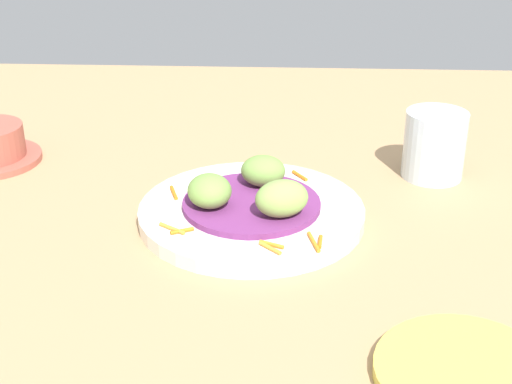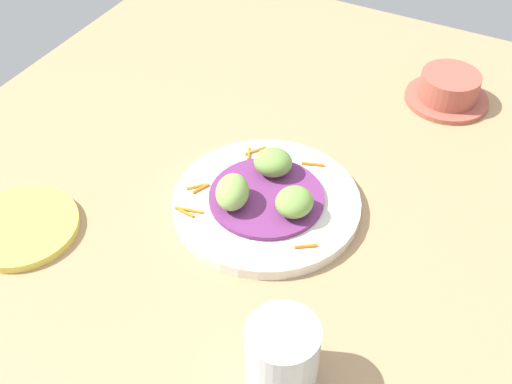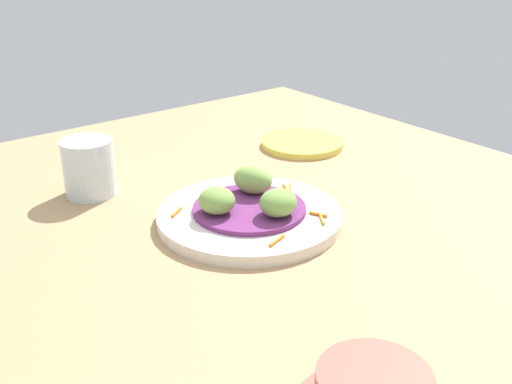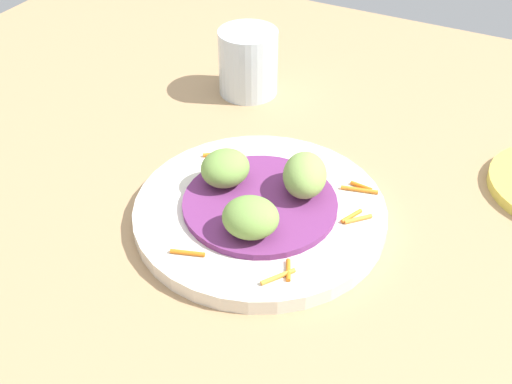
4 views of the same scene
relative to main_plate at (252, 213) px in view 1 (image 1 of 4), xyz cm
name	(u,v)px [view 1 (image 1 of 4)]	position (x,y,z in cm)	size (l,w,h in cm)	color
table_surface	(234,209)	(4.37, 2.28, -1.78)	(110.00, 110.00, 2.00)	tan
main_plate	(252,213)	(0.00, 0.00, 0.00)	(24.40, 24.40, 1.56)	silver
cabbage_bed	(251,204)	(0.00, 0.00, 1.12)	(14.89, 14.89, 0.68)	#702D6B
carrot_garnish	(248,223)	(-4.20, 0.09, 0.98)	(19.43, 16.96, 0.40)	orange
guac_scoop_left	(263,170)	(4.40, -1.07, 3.12)	(4.98, 4.65, 3.34)	#759E47
guac_scoop_center	(210,191)	(-1.27, 4.34, 3.18)	(4.65, 5.10, 3.46)	#759E47
guac_scoop_right	(282,198)	(-3.13, -3.27, 3.39)	(5.59, 4.20, 3.87)	#84A851
side_plate_small	(468,375)	(-25.47, -17.85, -0.23)	(14.34, 14.34, 1.10)	#E0CC4C
water_glass	(434,145)	(12.58, -21.41, 3.33)	(7.40, 7.40, 8.22)	silver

